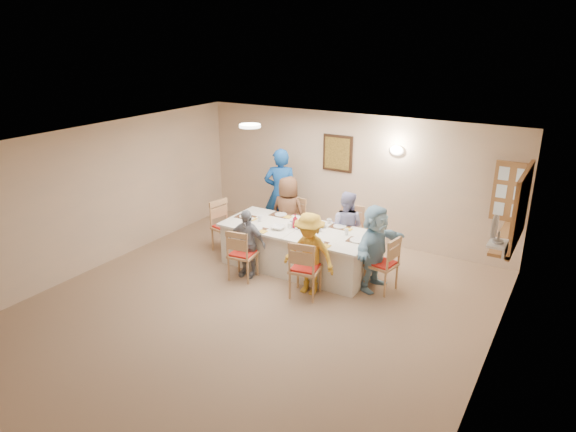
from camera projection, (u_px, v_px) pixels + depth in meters
The scene contains 49 objects.
ground at pixel (252, 311), 7.68m from camera, with size 7.00×7.00×0.00m, color #957253.
room_walls at pixel (249, 216), 7.17m from camera, with size 7.00×7.00×7.00m.
wall_picture at pixel (338, 153), 10.05m from camera, with size 0.62×0.05×0.72m.
wall_sconce at pixel (397, 150), 9.38m from camera, with size 0.26×0.09×0.18m, color white.
ceiling_light at pixel (250, 126), 8.54m from camera, with size 0.36×0.36×0.05m, color white.
serving_hatch at pixel (521, 208), 7.57m from camera, with size 0.06×1.50×1.15m, color brown.
hatch_sill at pixel (507, 239), 7.80m from camera, with size 0.30×1.50×0.05m, color brown.
shutter_door at pixel (510, 192), 8.30m from camera, with size 0.55×0.04×1.00m, color brown.
fan_shelf at pixel (498, 244), 6.55m from camera, with size 0.22×0.36×0.03m, color white.
desk_fan at pixel (497, 232), 6.51m from camera, with size 0.30×0.30×0.28m, color #A5A5A8, non-canonical shape.
dining_table at pixel (298, 248), 8.96m from camera, with size 2.67×1.13×0.76m, color silver.
chair_back_left at pixel (291, 223), 9.86m from camera, with size 0.46×0.46×0.95m, color tan, non-canonical shape.
chair_back_right at pixel (348, 234), 9.28m from camera, with size 0.48×0.48×0.99m, color tan, non-canonical shape.
chair_front_left at pixel (243, 253), 8.58m from camera, with size 0.44×0.44×0.91m, color tan, non-canonical shape.
chair_front_right at pixel (305, 268), 7.99m from camera, with size 0.46×0.46×0.97m, color tan, non-canonical shape.
chair_left_end at pixel (226, 226), 9.67m from camera, with size 0.47×0.47×0.97m, color tan, non-canonical shape.
chair_right_end at pixel (382, 263), 8.19m from camera, with size 0.45×0.45×0.93m, color tan, non-canonical shape.
diner_back_left at pixel (288, 213), 9.69m from camera, with size 0.72×0.49×1.43m, color brown.
diner_back_right at pixel (346, 227), 9.12m from camera, with size 0.70×0.58×1.33m, color #9293C5.
diner_front_left at pixel (247, 243), 8.63m from camera, with size 0.72×0.37×1.18m, color gray.
diner_front_right at pixel (309, 254), 8.02m from camera, with size 0.87×0.50×1.35m, color gold.
diner_right_end at pixel (375, 248), 8.17m from camera, with size 0.60×1.36×1.42m, color #95C6E2.
caregiver at pixel (281, 193), 10.22m from camera, with size 0.79×0.68×1.82m, color #13448E.
placemat_fl at pixel (255, 229), 8.78m from camera, with size 0.37×0.28×0.01m, color #472B19.
plate_fl at pixel (255, 228), 8.78m from camera, with size 0.25×0.25×0.02m, color white.
napkin_fl at pixel (262, 232), 8.65m from camera, with size 0.14×0.14×0.01m, color gold.
placemat_fr at pixel (317, 243), 8.20m from camera, with size 0.33×0.24×0.01m, color #472B19.
plate_fr at pixel (317, 242), 8.20m from camera, with size 0.22×0.22×0.01m, color white.
napkin_fr at pixel (326, 246), 8.07m from camera, with size 0.13×0.13×0.01m, color gold.
placemat_bl at pixel (281, 215), 9.46m from camera, with size 0.37×0.27×0.01m, color #472B19.
plate_bl at pixel (281, 214), 9.46m from camera, with size 0.22×0.22×0.01m, color white.
napkin_bl at pixel (288, 217), 9.33m from camera, with size 0.13×0.13×0.01m, color gold.
placemat_br at pixel (340, 227), 8.88m from camera, with size 0.34×0.26×0.01m, color #472B19.
plate_br at pixel (340, 226), 8.88m from camera, with size 0.23×0.23×0.01m, color white.
napkin_br at pixel (348, 229), 8.75m from camera, with size 0.13×0.13×0.01m, color gold.
placemat_le at pixel (245, 217), 9.36m from camera, with size 0.35×0.26×0.01m, color #472B19.
plate_le at pixel (245, 216), 9.36m from camera, with size 0.23×0.23×0.01m, color white.
napkin_le at pixel (252, 219), 9.23m from camera, with size 0.15×0.15×0.01m, color gold.
placemat_re at pixel (358, 241), 8.29m from camera, with size 0.34×0.25×0.01m, color #472B19.
plate_re at pixel (358, 240), 8.29m from camera, with size 0.26×0.26×0.02m, color white.
napkin_re at pixel (367, 244), 8.16m from camera, with size 0.13×0.13×0.01m, color gold.
teacup_a at pixel (248, 223), 8.97m from camera, with size 0.13×0.13×0.08m, color white.
teacup_b at pixel (329, 221), 9.04m from camera, with size 0.10×0.10×0.08m, color white.
bowl_a at pixel (278, 227), 8.78m from camera, with size 0.28×0.28×0.06m, color white.
bowl_b at pixel (321, 225), 8.87m from camera, with size 0.27×0.27×0.07m, color white.
condiment_ketchup at pixel (295, 221), 8.80m from camera, with size 0.13×0.13×0.25m, color #A10D20.
condiment_brown at pixel (300, 223), 8.80m from camera, with size 0.09×0.10×0.19m, color #442B12.
condiment_malt at pixel (304, 226), 8.67m from camera, with size 0.15×0.15×0.17m, color #442B12.
drinking_glass at pixel (292, 223), 8.93m from camera, with size 0.06×0.06×0.10m, color silver.
Camera 1 is at (3.92, -5.51, 3.95)m, focal length 32.00 mm.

